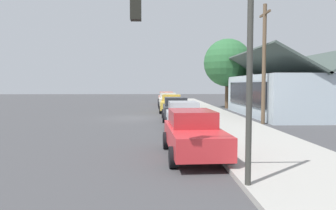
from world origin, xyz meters
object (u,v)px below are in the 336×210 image
at_px(car_mustard, 171,103).
at_px(traffic_light_main, 204,41).
at_px(car_coral, 166,98).
at_px(car_charcoal, 176,108).
at_px(car_ivory, 168,100).
at_px(car_silver, 184,117).
at_px(car_cherry, 193,133).
at_px(utility_pole_wooden, 264,62).
at_px(fire_hydrant_red, 184,104).
at_px(shade_tree, 227,63).

bearing_deg(car_mustard, traffic_light_main, 2.38).
bearing_deg(car_coral, car_charcoal, -1.90).
distance_m(car_ivory, traffic_light_main, 27.60).
height_order(car_ivory, car_silver, same).
relative_size(car_coral, car_charcoal, 1.04).
height_order(car_silver, traffic_light_main, traffic_light_main).
bearing_deg(car_cherry, car_charcoal, 177.24).
distance_m(utility_pole_wooden, fire_hydrant_red, 13.65).
relative_size(car_coral, traffic_light_main, 0.95).
bearing_deg(car_charcoal, car_coral, -179.75).
relative_size(car_coral, fire_hydrant_red, 6.92).
distance_m(car_cherry, fire_hydrant_red, 21.64).
relative_size(car_mustard, utility_pole_wooden, 0.66).
bearing_deg(traffic_light_main, shade_tree, 166.48).
distance_m(car_charcoal, fire_hydrant_red, 10.15).
relative_size(car_silver, car_cherry, 0.95).
bearing_deg(car_coral, traffic_light_main, -2.51).
height_order(car_coral, car_ivory, same).
height_order(car_cherry, utility_pole_wooden, utility_pole_wooden).
xyz_separation_m(car_mustard, car_silver, (12.18, 0.10, -0.00)).
distance_m(car_cherry, shade_tree, 23.74).
distance_m(car_cherry, traffic_light_main, 4.62).
bearing_deg(car_cherry, fire_hydrant_red, 173.71).
bearing_deg(utility_pole_wooden, fire_hydrant_red, -162.37).
height_order(car_charcoal, car_silver, same).
bearing_deg(car_charcoal, car_mustard, -179.95).
relative_size(car_ivory, utility_pole_wooden, 0.60).
height_order(car_mustard, car_charcoal, same).
bearing_deg(car_silver, fire_hydrant_red, 174.66).
height_order(car_coral, traffic_light_main, traffic_light_main).
relative_size(car_ivory, car_silver, 0.99).
bearing_deg(car_mustard, car_charcoal, 3.19).
distance_m(car_charcoal, traffic_light_main, 15.53).
bearing_deg(car_ivory, car_cherry, -0.67).
bearing_deg(fire_hydrant_red, car_ivory, -143.99).
distance_m(car_charcoal, car_silver, 5.76).
bearing_deg(traffic_light_main, car_coral, 179.75).
bearing_deg(fire_hydrant_red, car_coral, -169.56).
bearing_deg(car_ivory, fire_hydrant_red, 35.16).
height_order(car_cherry, shade_tree, shade_tree).
height_order(car_silver, shade_tree, shade_tree).
height_order(car_coral, utility_pole_wooden, utility_pole_wooden).
relative_size(car_coral, car_cherry, 1.03).
xyz_separation_m(car_coral, car_cherry, (29.78, 0.04, -0.00)).
distance_m(car_silver, car_cherry, 5.78).
xyz_separation_m(car_charcoal, car_cherry, (11.53, -0.07, -0.00)).
distance_m(car_coral, car_mustard, 11.83).
distance_m(car_charcoal, shade_tree, 13.21).
bearing_deg(car_charcoal, car_ivory, -179.42).
height_order(car_coral, car_cherry, same).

